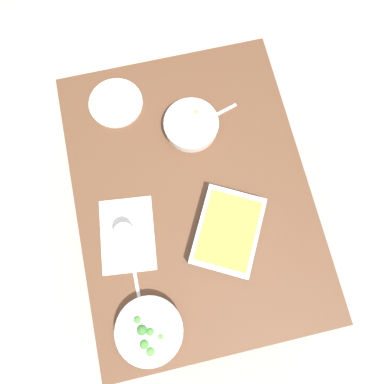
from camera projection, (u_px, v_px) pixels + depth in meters
The scene contains 11 objects.
ground_plane at pixel (192, 222), 2.09m from camera, with size 6.00×6.00×0.00m, color #B2A899.
dining_table at pixel (192, 197), 1.46m from camera, with size 1.20×0.90×0.74m.
placemat at pixel (127, 235), 1.33m from camera, with size 0.28×0.20×0.00m, color silver.
stew_bowl at pixel (191, 125), 1.41m from camera, with size 0.22×0.22×0.06m.
broccoli_bowl at pixel (149, 331), 1.23m from camera, with size 0.24×0.24×0.07m.
baking_dish at pixel (228, 231), 1.30m from camera, with size 0.37×0.34×0.06m.
drink_cup at pixel (126, 234), 1.30m from camera, with size 0.07×0.07×0.08m.
side_plate at pixel (116, 103), 1.46m from camera, with size 0.22×0.22×0.01m, color white.
spoon_by_stew at pixel (212, 117), 1.44m from camera, with size 0.07×0.17×0.01m.
spoon_by_broccoli at pixel (162, 325), 1.25m from camera, with size 0.04×0.18×0.01m.
spoon_spare at pixel (134, 271), 1.30m from camera, with size 0.18×0.03×0.01m.
Camera 1 is at (-0.32, 0.07, 2.07)m, focal length 33.27 mm.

